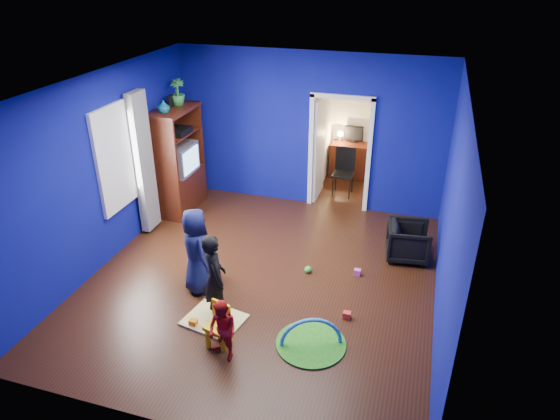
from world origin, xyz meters
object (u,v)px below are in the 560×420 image
(vase, at_px, (164,106))
(study_desk, at_px, (351,160))
(armchair, at_px, (408,241))
(play_mat, at_px, (311,344))
(child_black, at_px, (215,278))
(hopper_ball, at_px, (203,267))
(crt_tv, at_px, (180,159))
(tv_armoire, at_px, (178,161))
(toddler_red, at_px, (223,331))
(child_navy, at_px, (196,251))
(kid_chair, at_px, (218,328))
(folding_chair, at_px, (343,173))

(vase, relative_size, study_desk, 0.25)
(armchair, distance_m, play_mat, 2.62)
(child_black, distance_m, hopper_ball, 1.04)
(crt_tv, bearing_deg, tv_armoire, 180.00)
(play_mat, distance_m, study_desk, 5.45)
(armchair, height_order, child_black, child_black)
(hopper_ball, distance_m, study_desk, 4.72)
(tv_armoire, relative_size, hopper_ball, 5.09)
(child_black, relative_size, crt_tv, 1.79)
(toddler_red, bearing_deg, play_mat, 53.35)
(study_desk, bearing_deg, child_navy, -106.49)
(toddler_red, height_order, kid_chair, toddler_red)
(child_black, bearing_deg, crt_tv, -4.47)
(crt_tv, xyz_separation_m, hopper_ball, (1.33, -2.02, -0.83))
(child_black, height_order, kid_chair, child_black)
(toddler_red, relative_size, folding_chair, 0.88)
(hopper_ball, bearing_deg, kid_chair, -57.73)
(hopper_ball, relative_size, kid_chair, 0.77)
(toddler_red, bearing_deg, armchair, 81.38)
(child_black, distance_m, vase, 3.45)
(vase, bearing_deg, child_black, -52.26)
(vase, distance_m, study_desk, 4.30)
(crt_tv, bearing_deg, toddler_red, -56.81)
(child_navy, bearing_deg, study_desk, -60.04)
(kid_chair, height_order, play_mat, kid_chair)
(study_desk, bearing_deg, toddler_red, -94.96)
(crt_tv, bearing_deg, child_black, -55.94)
(child_black, bearing_deg, kid_chair, 167.45)
(tv_armoire, distance_m, kid_chair, 3.98)
(play_mat, bearing_deg, child_black, 172.89)
(child_black, height_order, play_mat, child_black)
(study_desk, bearing_deg, kid_chair, -96.61)
(vase, distance_m, crt_tv, 1.09)
(toddler_red, height_order, tv_armoire, tv_armoire)
(vase, xyz_separation_m, study_desk, (2.82, 2.77, -1.69))
(toddler_red, bearing_deg, child_navy, 151.57)
(toddler_red, bearing_deg, vase, 151.10)
(hopper_ball, distance_m, folding_chair, 3.83)
(child_black, bearing_deg, vase, -0.79)
(toddler_red, height_order, hopper_ball, toddler_red)
(tv_armoire, height_order, crt_tv, tv_armoire)
(child_black, bearing_deg, folding_chair, -50.37)
(crt_tv, distance_m, hopper_ball, 2.55)
(hopper_ball, bearing_deg, armchair, 27.12)
(vase, relative_size, folding_chair, 0.24)
(hopper_ball, bearing_deg, child_black, -54.15)
(tv_armoire, bearing_deg, crt_tv, 0.00)
(toddler_red, distance_m, tv_armoire, 4.20)
(child_navy, xyz_separation_m, kid_chair, (0.74, -1.00, -0.39))
(armchair, height_order, toddler_red, toddler_red)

